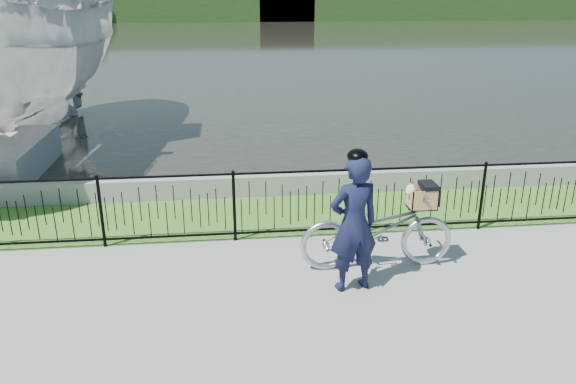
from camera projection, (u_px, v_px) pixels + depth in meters
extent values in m
plane|color=gray|center=(314.00, 288.00, 7.47)|extent=(120.00, 120.00, 0.00)
cube|color=#407224|center=(291.00, 213.00, 9.89)|extent=(60.00, 2.00, 0.01)
plane|color=black|center=(239.00, 44.00, 38.23)|extent=(120.00, 120.00, 0.00)
cube|color=gray|center=(285.00, 184.00, 10.75)|extent=(60.00, 0.30, 0.40)
cube|color=#25441A|center=(231.00, 7.00, 62.87)|extent=(120.00, 6.00, 3.00)
cube|color=#A69885|center=(60.00, 3.00, 58.95)|extent=(8.00, 4.00, 4.00)
cube|color=#A69885|center=(286.00, 6.00, 62.07)|extent=(6.00, 3.00, 3.20)
imported|color=#ACB0B8|center=(377.00, 229.00, 7.84)|extent=(2.18, 0.76, 1.14)
cube|color=black|center=(421.00, 207.00, 7.80)|extent=(0.38, 0.18, 0.02)
cube|color=#A9854E|center=(421.00, 207.00, 7.80)|extent=(0.37, 0.32, 0.01)
cube|color=#A9854E|center=(418.00, 194.00, 7.89)|extent=(0.37, 0.01, 0.29)
cube|color=#A9854E|center=(426.00, 201.00, 7.61)|extent=(0.37, 0.02, 0.29)
cube|color=#A9854E|center=(434.00, 197.00, 7.77)|extent=(0.02, 0.32, 0.29)
cube|color=#A9854E|center=(409.00, 198.00, 7.73)|extent=(0.02, 0.32, 0.29)
cube|color=black|center=(429.00, 185.00, 7.70)|extent=(0.20, 0.33, 0.06)
cube|color=black|center=(436.00, 195.00, 7.76)|extent=(0.02, 0.33, 0.23)
ellipsoid|color=silver|center=(420.00, 198.00, 7.75)|extent=(0.31, 0.22, 0.20)
sphere|color=silver|center=(411.00, 190.00, 7.67)|extent=(0.15, 0.15, 0.15)
sphere|color=silver|center=(408.00, 193.00, 7.66)|extent=(0.07, 0.07, 0.07)
sphere|color=black|center=(407.00, 193.00, 7.65)|extent=(0.02, 0.02, 0.02)
cone|color=olive|center=(410.00, 184.00, 7.71)|extent=(0.06, 0.08, 0.08)
cone|color=olive|center=(414.00, 187.00, 7.61)|extent=(0.06, 0.08, 0.08)
imported|color=black|center=(354.00, 224.00, 7.16)|extent=(0.75, 0.57, 1.83)
ellipsoid|color=black|center=(357.00, 157.00, 6.85)|extent=(0.26, 0.29, 0.18)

